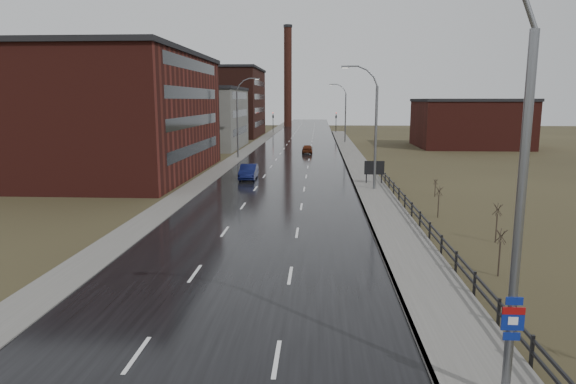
# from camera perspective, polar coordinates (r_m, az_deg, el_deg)

# --- Properties ---
(road) EXTENTS (14.00, 300.00, 0.06)m
(road) POSITION_cam_1_polar(r_m,az_deg,el_deg) (71.85, 0.51, 3.60)
(road) COLOR black
(road) RESTS_ON ground
(sidewalk_right) EXTENTS (3.20, 180.00, 0.18)m
(sidewalk_right) POSITION_cam_1_polar(r_m,az_deg,el_deg) (47.28, 9.43, 0.07)
(sidewalk_right) COLOR #595651
(sidewalk_right) RESTS_ON ground
(curb_right) EXTENTS (0.16, 180.00, 0.18)m
(curb_right) POSITION_cam_1_polar(r_m,az_deg,el_deg) (47.14, 7.60, 0.09)
(curb_right) COLOR slate
(curb_right) RESTS_ON ground
(sidewalk_left) EXTENTS (2.40, 260.00, 0.12)m
(sidewalk_left) POSITION_cam_1_polar(r_m,az_deg,el_deg) (72.72, -5.97, 3.64)
(sidewalk_left) COLOR #595651
(sidewalk_left) RESTS_ON ground
(warehouse_near) EXTENTS (22.44, 28.56, 13.50)m
(warehouse_near) POSITION_cam_1_polar(r_m,az_deg,el_deg) (61.43, -20.40, 8.14)
(warehouse_near) COLOR #471914
(warehouse_near) RESTS_ON ground
(warehouse_mid) EXTENTS (16.32, 20.40, 10.50)m
(warehouse_mid) POSITION_cam_1_polar(r_m,az_deg,el_deg) (91.90, -10.30, 8.15)
(warehouse_mid) COLOR slate
(warehouse_mid) RESTS_ON ground
(warehouse_far) EXTENTS (26.52, 24.48, 15.50)m
(warehouse_far) POSITION_cam_1_polar(r_m,az_deg,el_deg) (122.21, -9.31, 9.82)
(warehouse_far) COLOR #331611
(warehouse_far) RESTS_ON ground
(building_right) EXTENTS (18.36, 16.32, 8.50)m
(building_right) POSITION_cam_1_polar(r_m,az_deg,el_deg) (97.12, 19.51, 7.24)
(building_right) COLOR #471914
(building_right) RESTS_ON ground
(smokestack) EXTENTS (2.70, 2.70, 30.70)m
(smokestack) POSITION_cam_1_polar(r_m,az_deg,el_deg) (161.73, -0.02, 12.76)
(smokestack) COLOR #331611
(smokestack) RESTS_ON ground
(streetlight_main) EXTENTS (3.91, 0.29, 12.11)m
(streetlight_main) POSITION_cam_1_polar(r_m,az_deg,el_deg) (14.33, 23.33, 0.39)
(streetlight_main) COLOR slate
(streetlight_main) RESTS_ON ground
(streetlight_right_mid) EXTENTS (3.36, 0.28, 11.35)m
(streetlight_right_mid) POSITION_cam_1_polar(r_m,az_deg,el_deg) (47.61, 9.39, 7.11)
(streetlight_right_mid) COLOR slate
(streetlight_right_mid) RESTS_ON ground
(streetlight_left) EXTENTS (3.36, 0.28, 11.35)m
(streetlight_left) POSITION_cam_1_polar(r_m,az_deg,el_deg) (74.19, -5.42, 8.26)
(streetlight_left) COLOR slate
(streetlight_left) RESTS_ON ground
(streetlight_right_far) EXTENTS (3.36, 0.28, 11.35)m
(streetlight_right_far) POSITION_cam_1_polar(r_m,az_deg,el_deg) (101.44, 6.24, 8.76)
(streetlight_right_far) COLOR slate
(streetlight_right_far) RESTS_ON ground
(guardrail) EXTENTS (0.10, 53.05, 1.10)m
(guardrail) POSITION_cam_1_polar(r_m,az_deg,el_deg) (31.28, 15.74, -4.22)
(guardrail) COLOR black
(guardrail) RESTS_ON ground
(shrub_c) EXTENTS (0.55, 0.58, 2.31)m
(shrub_c) POSITION_cam_1_polar(r_m,az_deg,el_deg) (26.40, 22.47, -6.12)
(shrub_c) COLOR #382D23
(shrub_c) RESTS_ON ground
(shrub_d) EXTENTS (0.55, 0.58, 2.32)m
(shrub_d) POSITION_cam_1_polar(r_m,az_deg,el_deg) (32.52, 22.18, -3.11)
(shrub_d) COLOR #382D23
(shrub_d) RESTS_ON ground
(shrub_e) EXTENTS (0.53, 0.56, 2.24)m
(shrub_e) POSITION_cam_1_polar(r_m,az_deg,el_deg) (38.04, 16.39, -0.98)
(shrub_e) COLOR #382D23
(shrub_e) RESTS_ON ground
(shrub_f) EXTENTS (0.38, 0.40, 1.55)m
(shrub_f) POSITION_cam_1_polar(r_m,az_deg,el_deg) (46.17, 16.04, 0.48)
(shrub_f) COLOR #382D23
(shrub_f) RESTS_ON ground
(billboard) EXTENTS (1.96, 0.17, 2.40)m
(billboard) POSITION_cam_1_polar(r_m,az_deg,el_deg) (51.17, 9.56, 2.58)
(billboard) COLOR black
(billboard) RESTS_ON ground
(traffic_light_left) EXTENTS (0.58, 2.73, 5.30)m
(traffic_light_left) POSITION_cam_1_polar(r_m,az_deg,el_deg) (131.85, -1.68, 8.59)
(traffic_light_left) COLOR black
(traffic_light_left) RESTS_ON ground
(traffic_light_right) EXTENTS (0.58, 2.73, 5.30)m
(traffic_light_right) POSITION_cam_1_polar(r_m,az_deg,el_deg) (131.41, 5.37, 8.55)
(traffic_light_right) COLOR black
(traffic_light_right) RESTS_ON ground
(car_near) EXTENTS (1.74, 4.78, 1.56)m
(car_near) POSITION_cam_1_polar(r_m,az_deg,el_deg) (54.20, -4.41, 2.21)
(car_near) COLOR #0B113B
(car_near) RESTS_ON ground
(car_far) EXTENTS (1.63, 4.05, 1.38)m
(car_far) POSITION_cam_1_polar(r_m,az_deg,el_deg) (80.80, 2.16, 4.79)
(car_far) COLOR #531F0D
(car_far) RESTS_ON ground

